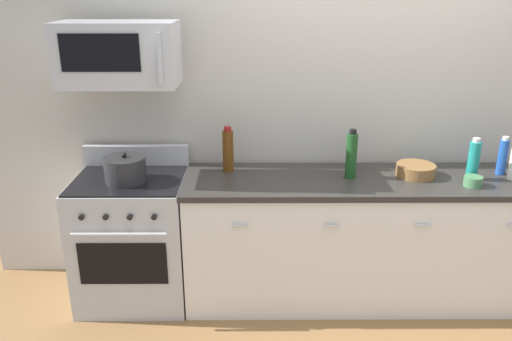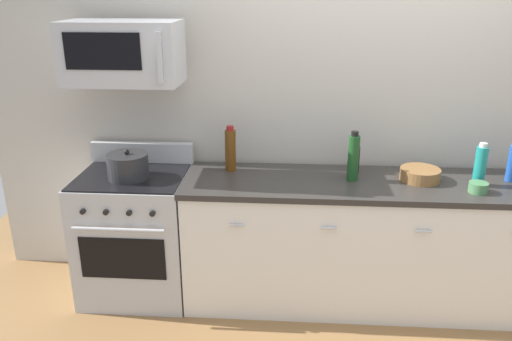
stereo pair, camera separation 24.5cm
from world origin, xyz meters
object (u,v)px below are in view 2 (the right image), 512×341
Objects in this scene: range_oven at (137,234)px; microwave at (123,53)px; bottle_soy_sauce_dark at (356,159)px; bottle_wine_green at (353,157)px; bottle_sparkling_teal at (480,166)px; bowl_green_glaze at (478,187)px; bottle_wine_amber at (230,150)px; bowl_wooden_salad at (420,174)px; bottle_soda_blue at (512,163)px; stockpot at (128,166)px.

range_oven is 1.28m from microwave.
bottle_wine_green is at bearing -104.25° from bottle_soy_sauce_dark.
bottle_sparkling_teal is (0.81, -0.04, -0.02)m from bottle_wine_green.
bowl_green_glaze is at bearing -4.76° from microwave.
bottle_wine_amber reaches higher than bowl_wooden_salad.
bowl_wooden_salad is at bearing -176.78° from bottle_soda_blue.
bowl_wooden_salad is 0.96× the size of stockpot.
bowl_wooden_salad is (1.97, 0.00, -0.79)m from microwave.
bottle_wine_green is at bearing -176.48° from bowl_wooden_salad.
bowl_green_glaze is (2.29, -0.15, 0.49)m from range_oven.
stockpot reaches higher than bowl_wooden_salad.
bottle_wine_green is 1.17× the size of bottle_sparkling_teal.
bottle_wine_amber is at bearing 12.76° from range_oven.
stockpot is at bearing -177.31° from bottle_wine_green.
microwave is 2.30× the size of bottle_wine_amber.
bottle_wine_amber is at bearing 16.98° from stockpot.
bowl_green_glaze is 0.43× the size of stockpot.
bottle_wine_green is 1.28× the size of bowl_wooden_salad.
range_oven is 1.66m from bottle_soy_sauce_dark.
bottle_sparkling_teal is at bearing -14.52° from bottle_soy_sauce_dark.
microwave is 2.80× the size of bowl_wooden_salad.
bowl_wooden_salad is at bearing 0.04° from microwave.
bottle_wine_amber is 2.70× the size of bowl_green_glaze.
range_oven is at bearing -173.57° from bottle_soy_sauce_dark.
bottle_soda_blue reaches higher than bowl_wooden_salad.
bottle_soda_blue is (1.06, 0.06, -0.03)m from bottle_wine_green.
microwave is at bearing 175.24° from bowl_green_glaze.
bottle_wine_amber is at bearing 9.11° from microwave.
microwave is 2.43m from bottle_sparkling_teal.
bottle_sparkling_teal reaches higher than stockpot.
bottle_wine_green is (0.84, -0.13, 0.01)m from bottle_wine_amber.
bottle_wine_amber is 1.17× the size of stockpot.
bottle_soda_blue is at bearing 3.35° from bottle_wine_green.
bottle_wine_green reaches higher than bowl_wooden_salad.
bottle_soy_sauce_dark is (0.88, 0.02, -0.06)m from bottle_wine_amber.
bottle_sparkling_teal is (2.33, -0.07, -0.69)m from microwave.
bottle_wine_amber is 0.88m from bottle_soy_sauce_dark.
range_oven reaches higher than bowl_wooden_salad.
bottle_soda_blue is 0.61m from bowl_wooden_salad.
range_oven is at bearing 179.39° from bottle_sparkling_teal.
bottle_wine_green is 0.47m from bowl_wooden_salad.
bottle_sparkling_teal is at bearing -0.61° from range_oven.
bottle_wine_green reaches higher than bottle_soy_sauce_dark.
bottle_soda_blue is 2.58m from stockpot.
range_oven is 3.14× the size of bottle_wine_green.
bottle_soda_blue is at bearing -2.21° from bottle_wine_amber.
microwave is at bearing 89.71° from range_oven.
bottle_sparkling_teal is 1.10× the size of bowl_wooden_salad.
bottle_soy_sauce_dark is 0.75× the size of stockpot.
microwave is at bearing -170.89° from bottle_wine_amber.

